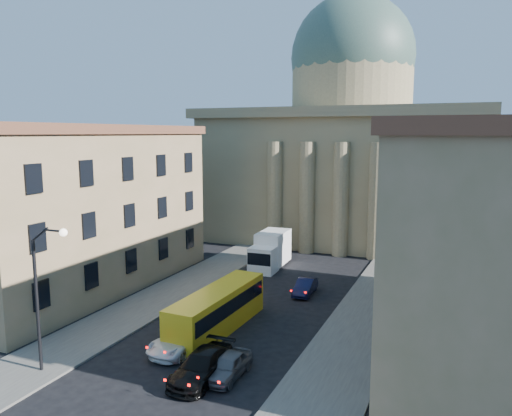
{
  "coord_description": "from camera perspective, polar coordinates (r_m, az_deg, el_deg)",
  "views": [
    {
      "loc": [
        14.98,
        -12.57,
        14.01
      ],
      "look_at": [
        1.77,
        18.65,
        8.89
      ],
      "focal_mm": 35.0,
      "sensor_mm": 36.0,
      "label": 1
    }
  ],
  "objects": [
    {
      "name": "sidewalk_left",
      "position": [
        40.99,
        -14.0,
        -11.55
      ],
      "size": [
        5.0,
        60.0,
        0.15
      ],
      "primitive_type": "cube",
      "color": "#4F4D49",
      "rests_on": "ground"
    },
    {
      "name": "sidewalk_right",
      "position": [
        34.22,
        10.39,
        -15.59
      ],
      "size": [
        5.0,
        60.0,
        0.15
      ],
      "primitive_type": "cube",
      "color": "#4F4D49",
      "rests_on": "ground"
    },
    {
      "name": "church",
      "position": [
        69.7,
        10.58,
        6.69
      ],
      "size": [
        68.02,
        28.76,
        36.6
      ],
      "color": "#827050",
      "rests_on": "ground"
    },
    {
      "name": "building_left",
      "position": [
        47.55,
        -19.64,
        0.13
      ],
      "size": [
        11.6,
        26.6,
        14.7
      ],
      "color": "#A38160",
      "rests_on": "ground"
    },
    {
      "name": "building_right",
      "position": [
        35.25,
        25.82,
        -3.05
      ],
      "size": [
        11.6,
        26.6,
        14.7
      ],
      "color": "#A38160",
      "rests_on": "ground"
    },
    {
      "name": "street_lamp",
      "position": [
        31.32,
        -23.18,
        -8.29
      ],
      "size": [
        2.62,
        0.44,
        8.83
      ],
      "color": "black",
      "rests_on": "ground"
    },
    {
      "name": "car_left_mid",
      "position": [
        33.78,
        -8.37,
        -14.61
      ],
      "size": [
        3.09,
        5.67,
        1.51
      ],
      "primitive_type": "imported",
      "rotation": [
        0.0,
        0.0,
        -0.11
      ],
      "color": "white",
      "rests_on": "ground"
    },
    {
      "name": "car_right_mid",
      "position": [
        30.12,
        -6.21,
        -17.51
      ],
      "size": [
        2.3,
        5.45,
        1.57
      ],
      "primitive_type": "imported",
      "rotation": [
        0.0,
        0.0,
        0.02
      ],
      "color": "black",
      "rests_on": "ground"
    },
    {
      "name": "car_right_far",
      "position": [
        30.22,
        -3.16,
        -17.57
      ],
      "size": [
        1.66,
        4.07,
        1.38
      ],
      "primitive_type": "imported",
      "rotation": [
        0.0,
        0.0,
        -0.01
      ],
      "color": "#505156",
      "rests_on": "ground"
    },
    {
      "name": "car_right_distant",
      "position": [
        44.36,
        5.64,
        -8.95
      ],
      "size": [
        1.65,
        4.16,
        1.35
      ],
      "primitive_type": "imported",
      "rotation": [
        0.0,
        0.0,
        0.05
      ],
      "color": "black",
      "rests_on": "ground"
    },
    {
      "name": "city_bus",
      "position": [
        36.36,
        -4.41,
        -11.39
      ],
      "size": [
        2.77,
        10.64,
        2.98
      ],
      "rotation": [
        0.0,
        0.0,
        -0.03
      ],
      "color": "gold",
      "rests_on": "ground"
    },
    {
      "name": "box_truck",
      "position": [
        52.43,
        1.63,
        -4.96
      ],
      "size": [
        2.84,
        6.74,
        3.65
      ],
      "rotation": [
        0.0,
        0.0,
        0.04
      ],
      "color": "white",
      "rests_on": "ground"
    }
  ]
}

